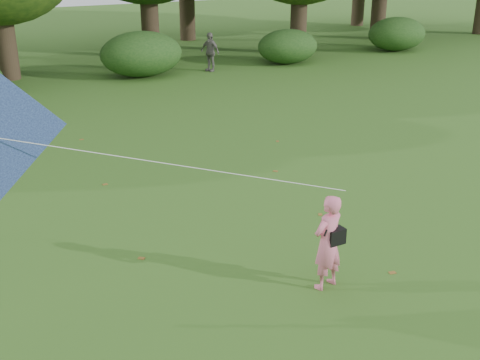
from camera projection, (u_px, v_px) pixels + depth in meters
ground at (358, 295)px, 9.63m from camera, size 100.00×100.00×0.00m
man_kite_flyer at (328, 242)px, 9.59m from camera, size 0.66×0.51×1.61m
bystander_right at (210, 52)px, 26.29m from camera, size 0.78×1.07×1.68m
crossbody_bag at (335, 236)px, 9.58m from camera, size 0.43×0.20×0.68m
shrub_band at (53, 65)px, 23.33m from camera, size 39.15×3.22×1.88m
fallen_leaves at (211, 197)px, 13.35m from camera, size 8.58×12.39×0.01m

